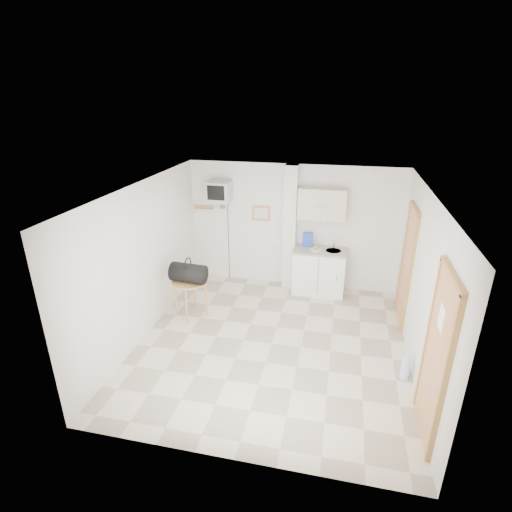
% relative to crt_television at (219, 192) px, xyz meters
% --- Properties ---
extents(ground, '(4.50, 4.50, 0.00)m').
position_rel_crt_television_xyz_m(ground, '(1.45, -2.02, -1.94)').
color(ground, beige).
rests_on(ground, ground).
extents(room_envelope, '(4.24, 4.54, 2.55)m').
position_rel_crt_television_xyz_m(room_envelope, '(1.69, -1.93, -0.40)').
color(room_envelope, white).
rests_on(room_envelope, ground).
extents(kitchenette, '(1.03, 0.58, 2.10)m').
position_rel_crt_television_xyz_m(kitchenette, '(2.02, -0.02, -1.13)').
color(kitchenette, white).
rests_on(kitchenette, ground).
extents(crt_television, '(0.44, 0.45, 2.15)m').
position_rel_crt_television_xyz_m(crt_television, '(0.00, 0.00, 0.00)').
color(crt_television, slate).
rests_on(crt_television, ground).
extents(round_table, '(0.63, 0.63, 0.70)m').
position_rel_crt_television_xyz_m(round_table, '(-0.13, -1.47, -1.33)').
color(round_table, '#A16F3C').
rests_on(round_table, ground).
extents(duffel_bag, '(0.64, 0.39, 0.45)m').
position_rel_crt_television_xyz_m(duffel_bag, '(-0.12, -1.52, -1.07)').
color(duffel_bag, black).
rests_on(duffel_bag, round_table).
extents(water_bottle, '(0.13, 0.13, 0.38)m').
position_rel_crt_television_xyz_m(water_bottle, '(3.43, -2.42, -1.76)').
color(water_bottle, '#B4D3EF').
rests_on(water_bottle, ground).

